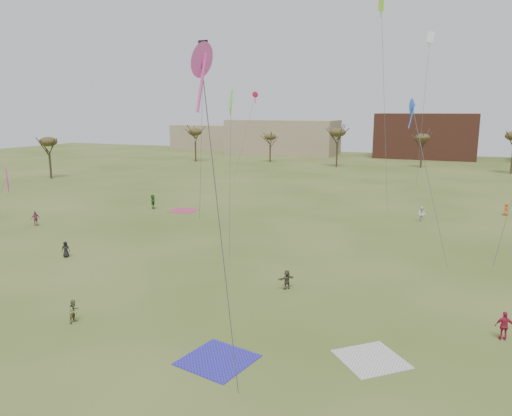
% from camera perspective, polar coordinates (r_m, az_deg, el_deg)
% --- Properties ---
extents(ground, '(260.00, 260.00, 0.00)m').
position_cam_1_polar(ground, '(29.09, -9.58, -15.12)').
color(ground, '#3C4F18').
rests_on(ground, ground).
extents(spectator_fore_a, '(1.07, 0.64, 1.71)m').
position_cam_1_polar(spectator_fore_a, '(31.77, 27.16, -12.22)').
color(spectator_fore_a, '#B31E44').
rests_on(spectator_fore_a, ground).
extents(spectator_fore_b, '(0.57, 0.73, 1.47)m').
position_cam_1_polar(spectator_fore_b, '(32.63, -20.60, -11.27)').
color(spectator_fore_b, olive).
rests_on(spectator_fore_b, ground).
extents(spectator_fore_c, '(1.19, 1.31, 1.45)m').
position_cam_1_polar(spectator_fore_c, '(35.99, 3.64, -8.40)').
color(spectator_fore_c, brown).
rests_on(spectator_fore_c, ground).
extents(flyer_mid_a, '(0.85, 0.78, 1.45)m').
position_cam_1_polar(flyer_mid_a, '(46.63, -21.47, -4.54)').
color(flyer_mid_a, black).
rests_on(flyer_mid_a, ground).
extents(spectator_mid_d, '(0.69, 1.06, 1.67)m').
position_cam_1_polar(spectator_mid_d, '(60.46, -24.49, -1.13)').
color(spectator_mid_d, '#9E4275').
rests_on(spectator_mid_d, ground).
extents(spectator_mid_e, '(1.02, 0.89, 1.80)m').
position_cam_1_polar(spectator_mid_e, '(60.25, 18.91, -0.69)').
color(spectator_mid_e, white).
rests_on(spectator_mid_e, ground).
extents(flyer_far_a, '(1.44, 1.76, 1.88)m').
position_cam_1_polar(flyer_far_a, '(66.03, -12.01, 0.74)').
color(flyer_far_a, '#296E24').
rests_on(flyer_far_a, ground).
extents(flyer_far_b, '(0.82, 0.90, 1.55)m').
position_cam_1_polar(flyer_far_b, '(68.01, 27.31, -0.13)').
color(flyer_far_b, '#CB5A22').
rests_on(flyer_far_b, ground).
extents(blanket_blue, '(4.03, 4.03, 0.03)m').
position_cam_1_polar(blanket_blue, '(26.83, -4.54, -17.40)').
color(blanket_blue, '#2C28AE').
rests_on(blanket_blue, ground).
extents(blanket_cream, '(4.47, 4.47, 0.03)m').
position_cam_1_polar(blanket_cream, '(27.51, 13.39, -16.92)').
color(blanket_cream, beige).
rests_on(blanket_cream, ground).
extents(blanket_plum, '(3.78, 3.78, 0.03)m').
position_cam_1_polar(blanket_plum, '(64.11, -8.52, -0.31)').
color(blanket_plum, '#B6385F').
rests_on(blanket_plum, ground).
extents(kites_aloft, '(51.21, 64.73, 24.93)m').
position_cam_1_polar(kites_aloft, '(59.34, 9.53, 17.42)').
color(kites_aloft, '#8DDE25').
rests_on(kites_aloft, ground).
extents(tree_line, '(117.44, 49.32, 8.91)m').
position_cam_1_polar(tree_line, '(102.52, 13.40, 7.88)').
color(tree_line, '#3A2B1E').
rests_on(tree_line, ground).
extents(building_tan, '(32.00, 14.00, 10.00)m').
position_cam_1_polar(building_tan, '(145.61, 3.14, 8.32)').
color(building_tan, '#937F60').
rests_on(building_tan, ground).
extents(building_brick, '(26.00, 16.00, 12.00)m').
position_cam_1_polar(building_brick, '(142.26, 19.36, 8.03)').
color(building_brick, brown).
rests_on(building_brick, ground).
extents(building_tan_west, '(20.00, 12.00, 8.00)m').
position_cam_1_polar(building_tan_west, '(164.44, -6.00, 8.29)').
color(building_tan_west, '#937F60').
rests_on(building_tan_west, ground).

